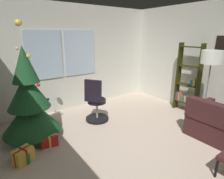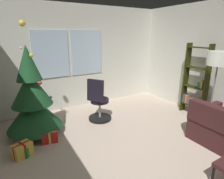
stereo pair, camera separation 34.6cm
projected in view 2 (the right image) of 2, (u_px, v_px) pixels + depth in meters
The scene contains 9 objects.
ground_plane at pixel (149, 161), 3.18m from camera, with size 4.85×5.82×0.10m, color #C3AE9A.
wall_back_with_windows at pixel (81, 57), 5.20m from camera, with size 4.85×0.12×2.80m.
holiday_tree at pixel (32, 100), 3.74m from camera, with size 1.10×1.10×2.29m.
gift_box_red at pixel (50, 137), 3.64m from camera, with size 0.33×0.25×0.21m.
gift_box_green at pixel (23, 150), 3.25m from camera, with size 0.35×0.34×0.19m.
gift_box_gold at pixel (23, 150), 3.19m from camera, with size 0.36×0.30×0.25m.
office_chair at pixel (99, 104), 4.46m from camera, with size 0.60×0.58×1.06m.
bookshelf at pixel (195, 85), 4.71m from camera, with size 0.18×0.64×1.83m.
floor_lamp at pixel (218, 63), 3.68m from camera, with size 0.43×0.43×1.72m.
Camera 2 is at (-1.91, -2.00, 2.05)m, focal length 29.71 mm.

